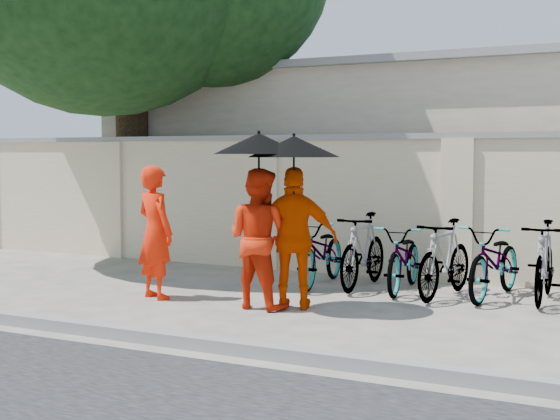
% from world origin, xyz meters
% --- Properties ---
extents(ground, '(80.00, 80.00, 0.00)m').
position_xyz_m(ground, '(0.00, 0.00, 0.00)').
color(ground, '#A79C8B').
extents(kerb, '(40.00, 0.16, 0.12)m').
position_xyz_m(kerb, '(0.00, -1.70, 0.06)').
color(kerb, gray).
rests_on(kerb, ground).
extents(compound_wall, '(20.00, 0.30, 2.00)m').
position_xyz_m(compound_wall, '(1.00, 3.20, 1.00)').
color(compound_wall, beige).
rests_on(compound_wall, ground).
extents(building_behind, '(14.00, 6.00, 3.20)m').
position_xyz_m(building_behind, '(2.00, 7.00, 1.60)').
color(building_behind, beige).
rests_on(building_behind, ground).
extents(monk_left, '(0.70, 0.58, 1.64)m').
position_xyz_m(monk_left, '(-1.04, 0.21, 0.82)').
color(monk_left, '#FF2006').
rests_on(monk_left, ground).
extents(monk_center, '(0.86, 0.71, 1.62)m').
position_xyz_m(monk_center, '(0.38, 0.26, 0.81)').
color(monk_center, red).
rests_on(monk_center, ground).
extents(parasol_center, '(1.04, 1.04, 1.10)m').
position_xyz_m(parasol_center, '(0.43, 0.18, 1.90)').
color(parasol_center, black).
rests_on(parasol_center, ground).
extents(monk_right, '(1.04, 0.71, 1.64)m').
position_xyz_m(monk_right, '(0.80, 0.38, 0.82)').
color(monk_right, '#DE3B00').
rests_on(monk_right, ground).
extents(parasol_right, '(1.05, 1.05, 1.06)m').
position_xyz_m(parasol_right, '(0.82, 0.30, 1.87)').
color(parasol_right, black).
rests_on(parasol_right, ground).
extents(bike_0, '(0.77, 1.77, 0.91)m').
position_xyz_m(bike_0, '(0.41, 2.03, 0.45)').
color(bike_0, '#9190A6').
rests_on(bike_0, ground).
extents(bike_1, '(0.50, 1.67, 1.00)m').
position_xyz_m(bike_1, '(0.99, 2.08, 0.50)').
color(bike_1, '#9190A6').
rests_on(bike_1, ground).
extents(bike_2, '(0.74, 1.71, 0.87)m').
position_xyz_m(bike_2, '(1.57, 2.08, 0.44)').
color(bike_2, '#9190A6').
rests_on(bike_2, ground).
extents(bike_3, '(0.66, 1.66, 0.97)m').
position_xyz_m(bike_3, '(2.14, 1.89, 0.49)').
color(bike_3, '#9190A6').
rests_on(bike_3, ground).
extents(bike_4, '(0.80, 1.82, 0.92)m').
position_xyz_m(bike_4, '(2.72, 2.11, 0.46)').
color(bike_4, '#9190A6').
rests_on(bike_4, ground).
extents(bike_5, '(0.52, 1.65, 0.98)m').
position_xyz_m(bike_5, '(3.30, 2.12, 0.49)').
color(bike_5, '#9190A6').
rests_on(bike_5, ground).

